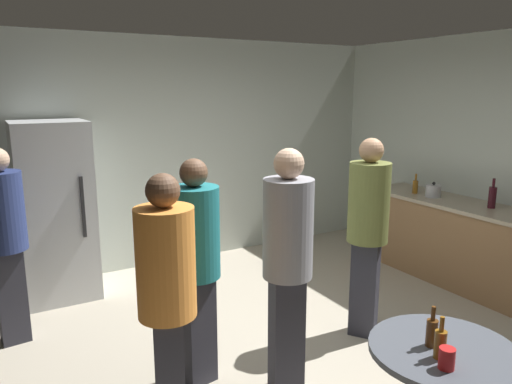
# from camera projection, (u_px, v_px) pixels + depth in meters

# --- Properties ---
(ground_plane) EXTENTS (5.20, 5.20, 0.10)m
(ground_plane) POSITION_uv_depth(u_px,v_px,m) (311.00, 357.00, 3.95)
(ground_plane) COLOR #B2A893
(wall_back) EXTENTS (5.32, 0.06, 2.70)m
(wall_back) POSITION_uv_depth(u_px,v_px,m) (186.00, 152.00, 5.88)
(wall_back) COLOR beige
(wall_back) RESTS_ON ground_plane
(refrigerator) EXTENTS (0.70, 0.68, 1.80)m
(refrigerator) POSITION_uv_depth(u_px,v_px,m) (55.00, 211.00, 4.84)
(refrigerator) COLOR silver
(refrigerator) RESTS_ON ground_plane
(kitchen_counter) EXTENTS (0.64, 2.15, 0.90)m
(kitchen_counter) POSITION_uv_depth(u_px,v_px,m) (453.00, 240.00, 5.36)
(kitchen_counter) COLOR olive
(kitchen_counter) RESTS_ON ground_plane
(kettle) EXTENTS (0.24, 0.17, 0.18)m
(kettle) POSITION_uv_depth(u_px,v_px,m) (433.00, 191.00, 5.46)
(kettle) COLOR #B2B2B7
(kettle) RESTS_ON kitchen_counter
(wine_bottle_on_counter) EXTENTS (0.08, 0.08, 0.31)m
(wine_bottle_on_counter) POSITION_uv_depth(u_px,v_px,m) (492.00, 197.00, 4.95)
(wine_bottle_on_counter) COLOR #3F141E
(wine_bottle_on_counter) RESTS_ON kitchen_counter
(beer_bottle_on_counter) EXTENTS (0.06, 0.06, 0.23)m
(beer_bottle_on_counter) POSITION_uv_depth(u_px,v_px,m) (415.00, 186.00, 5.65)
(beer_bottle_on_counter) COLOR #8C5919
(beer_bottle_on_counter) RESTS_ON kitchen_counter
(foreground_table) EXTENTS (0.80, 0.80, 0.73)m
(foreground_table) POSITION_uv_depth(u_px,v_px,m) (443.00, 365.00, 2.62)
(foreground_table) COLOR #4C515B
(foreground_table) RESTS_ON ground_plane
(beer_bottle_amber) EXTENTS (0.06, 0.06, 0.23)m
(beer_bottle_amber) POSITION_uv_depth(u_px,v_px,m) (440.00, 343.00, 2.48)
(beer_bottle_amber) COLOR #8C5919
(beer_bottle_amber) RESTS_ON foreground_table
(beer_bottle_brown) EXTENTS (0.06, 0.06, 0.23)m
(beer_bottle_brown) POSITION_uv_depth(u_px,v_px,m) (432.00, 332.00, 2.60)
(beer_bottle_brown) COLOR #593314
(beer_bottle_brown) RESTS_ON foreground_table
(plastic_cup_red) EXTENTS (0.08, 0.08, 0.11)m
(plastic_cup_red) POSITION_uv_depth(u_px,v_px,m) (447.00, 358.00, 2.39)
(plastic_cup_red) COLOR red
(plastic_cup_red) RESTS_ON foreground_table
(person_in_navy_shirt) EXTENTS (0.38, 0.38, 1.65)m
(person_in_navy_shirt) POSITION_uv_depth(u_px,v_px,m) (4.00, 232.00, 3.91)
(person_in_navy_shirt) COLOR #2D2D38
(person_in_navy_shirt) RESTS_ON ground_plane
(person_in_orange_shirt) EXTENTS (0.43, 0.43, 1.65)m
(person_in_orange_shirt) POSITION_uv_depth(u_px,v_px,m) (167.00, 291.00, 2.77)
(person_in_orange_shirt) COLOR #2D2D38
(person_in_orange_shirt) RESTS_ON ground_plane
(person_in_teal_shirt) EXTENTS (0.40, 0.40, 1.65)m
(person_in_teal_shirt) POSITION_uv_depth(u_px,v_px,m) (196.00, 256.00, 3.35)
(person_in_teal_shirt) COLOR #2D2D38
(person_in_teal_shirt) RESTS_ON ground_plane
(person_in_olive_shirt) EXTENTS (0.47, 0.47, 1.72)m
(person_in_olive_shirt) POSITION_uv_depth(u_px,v_px,m) (368.00, 223.00, 4.02)
(person_in_olive_shirt) COLOR #2D2D38
(person_in_olive_shirt) RESTS_ON ground_plane
(person_in_gray_shirt) EXTENTS (0.41, 0.41, 1.73)m
(person_in_gray_shirt) POSITION_uv_depth(u_px,v_px,m) (288.00, 253.00, 3.25)
(person_in_gray_shirt) COLOR #2D2D38
(person_in_gray_shirt) RESTS_ON ground_plane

